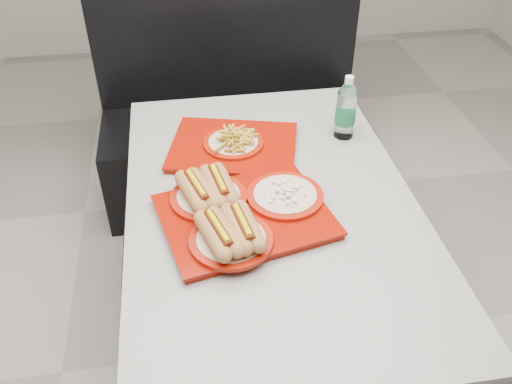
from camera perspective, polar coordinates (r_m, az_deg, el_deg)
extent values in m
plane|color=#9B968B|center=(2.25, 1.28, -15.85)|extent=(6.00, 6.00, 0.00)
cylinder|color=black|center=(2.23, 1.29, -15.47)|extent=(0.52, 0.52, 0.05)
cylinder|color=black|center=(1.95, 1.43, -9.29)|extent=(0.11, 0.11, 0.66)
cube|color=black|center=(1.73, 1.60, -1.99)|extent=(0.92, 1.42, 0.01)
cube|color=gray|center=(1.71, 1.62, -1.35)|extent=(0.90, 1.40, 0.04)
cube|color=black|center=(2.82, -2.22, 3.78)|extent=(1.30, 0.55, 0.45)
cube|color=black|center=(2.76, -3.16, 16.49)|extent=(1.30, 0.10, 1.10)
cube|color=#7D0E03|center=(1.62, -1.17, -2.75)|extent=(0.54, 0.46, 0.02)
cube|color=#7D0E03|center=(1.61, -1.18, -2.39)|extent=(0.56, 0.48, 0.01)
cylinder|color=#8D1204|center=(1.51, -2.64, -5.09)|extent=(0.24, 0.24, 0.01)
cylinder|color=beige|center=(1.51, -2.65, -4.90)|extent=(0.19, 0.19, 0.01)
cylinder|color=#8D1204|center=(1.66, -5.01, -0.56)|extent=(0.24, 0.24, 0.01)
cylinder|color=beige|center=(1.66, -5.03, -0.38)|extent=(0.19, 0.19, 0.01)
cylinder|color=#8D1204|center=(1.66, 3.08, -0.39)|extent=(0.24, 0.24, 0.01)
cylinder|color=beige|center=(1.66, 3.09, -0.20)|extent=(0.19, 0.19, 0.01)
cube|color=#7D0E03|center=(1.92, -2.37, 4.63)|extent=(0.50, 0.43, 0.02)
cube|color=#7D0E03|center=(1.91, -2.38, 4.94)|extent=(0.51, 0.44, 0.01)
cylinder|color=#8D1204|center=(1.91, -2.39, 5.18)|extent=(0.21, 0.21, 0.01)
cylinder|color=beige|center=(1.91, -2.39, 5.33)|extent=(0.17, 0.17, 0.00)
cylinder|color=silver|center=(1.99, 9.38, 8.01)|extent=(0.07, 0.07, 0.17)
cylinder|color=#175F36|center=(1.99, 9.36, 7.80)|extent=(0.07, 0.07, 0.05)
cone|color=silver|center=(1.94, 9.71, 10.73)|extent=(0.07, 0.07, 0.04)
cylinder|color=silver|center=(1.92, 9.81, 11.57)|extent=(0.03, 0.03, 0.02)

